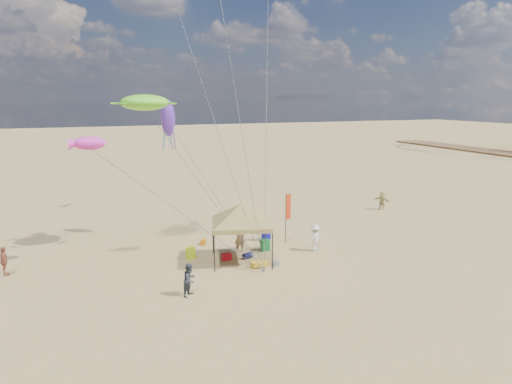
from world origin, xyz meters
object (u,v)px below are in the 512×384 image
at_px(cooler_red, 226,257).
at_px(person_near_c, 315,238).
at_px(beach_cart, 259,264).
at_px(person_far_c, 382,200).
at_px(person_near_b, 190,280).
at_px(canopy_tent, 241,206).
at_px(chair_yellow, 190,253).
at_px(feather_flag, 288,210).
at_px(person_far_a, 4,261).
at_px(cooler_blue, 266,236).
at_px(person_near_a, 239,237).
at_px(chair_green, 265,245).

height_order(cooler_red, person_near_c, person_near_c).
bearing_deg(beach_cart, person_far_c, 30.90).
bearing_deg(person_near_b, canopy_tent, -0.47).
bearing_deg(chair_yellow, person_far_c, 18.33).
height_order(canopy_tent, beach_cart, canopy_tent).
bearing_deg(feather_flag, person_far_a, 178.94).
bearing_deg(canopy_tent, cooler_blue, 48.92).
xyz_separation_m(cooler_red, cooler_blue, (3.77, 2.92, 0.00)).
relative_size(chair_yellow, person_near_a, 0.36).
bearing_deg(feather_flag, canopy_tent, -150.54).
distance_m(person_near_a, person_far_c, 16.19).
relative_size(cooler_red, chair_yellow, 0.77).
distance_m(person_near_b, person_far_c, 22.38).
xyz_separation_m(beach_cart, person_near_a, (-0.19, 2.81, 0.77)).
relative_size(canopy_tent, chair_yellow, 8.88).
distance_m(person_near_a, person_near_c, 4.70).
distance_m(beach_cart, person_near_b, 5.15).
bearing_deg(canopy_tent, beach_cart, -63.62).
height_order(canopy_tent, chair_green, canopy_tent).
xyz_separation_m(chair_green, person_near_c, (2.87, -1.21, 0.49)).
xyz_separation_m(chair_yellow, beach_cart, (3.27, -2.88, -0.15)).
height_order(canopy_tent, cooler_blue, canopy_tent).
height_order(chair_green, person_near_c, person_near_c).
xyz_separation_m(canopy_tent, chair_yellow, (-2.64, 1.61, -2.96)).
xyz_separation_m(canopy_tent, cooler_blue, (3.05, 3.50, -3.12)).
xyz_separation_m(chair_yellow, person_far_a, (-9.91, 0.99, 0.46)).
height_order(feather_flag, person_near_a, feather_flag).
relative_size(chair_yellow, person_near_b, 0.43).
bearing_deg(person_far_a, chair_yellow, -108.11).
relative_size(cooler_blue, person_far_a, 0.33).
bearing_deg(chair_yellow, person_far_a, 174.30).
height_order(feather_flag, person_far_c, feather_flag).
relative_size(person_near_c, person_far_c, 1.05).
height_order(feather_flag, person_near_b, feather_flag).
distance_m(cooler_red, chair_yellow, 2.18).
bearing_deg(chair_yellow, beach_cart, -41.38).
height_order(person_near_a, person_far_a, person_near_a).
height_order(cooler_red, chair_yellow, chair_yellow).
distance_m(chair_yellow, beach_cart, 4.36).
bearing_deg(feather_flag, chair_yellow, -174.18).
bearing_deg(cooler_red, feather_flag, 19.73).
distance_m(canopy_tent, person_near_b, 5.88).
height_order(cooler_red, person_near_b, person_near_b).
height_order(chair_yellow, person_far_a, person_far_a).
bearing_deg(chair_yellow, person_near_a, -1.27).
bearing_deg(cooler_blue, canopy_tent, -131.08).
bearing_deg(chair_yellow, cooler_blue, 18.41).
xyz_separation_m(canopy_tent, chair_green, (2.04, 1.31, -2.96)).
height_order(canopy_tent, person_near_c, canopy_tent).
xyz_separation_m(person_near_a, person_far_c, (15.02, 6.06, -0.16)).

